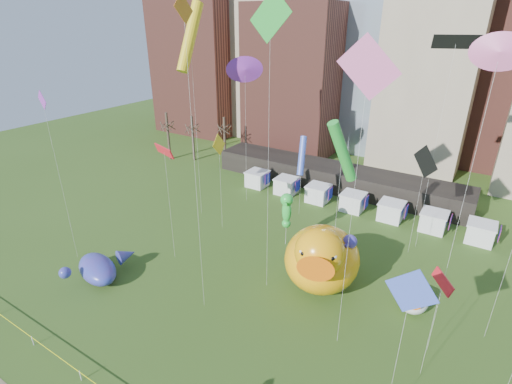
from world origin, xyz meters
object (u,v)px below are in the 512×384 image
Objects in this scene: small_duck at (413,299)px; seahorse_green at (286,208)px; seahorse_purple at (349,250)px; big_duck at (321,257)px; whale_inflatable at (99,268)px.

seahorse_green reaches higher than small_duck.
seahorse_green is at bearing 164.07° from seahorse_purple.
seahorse_purple is at bearing 171.66° from small_duck.
big_duck is at bearing 179.47° from small_duck.
whale_inflatable is at bearing -166.36° from small_duck.
seahorse_purple reaches higher than whale_inflatable.
seahorse_purple is 24.04m from whale_inflatable.
big_duck is 1.79× the size of seahorse_purple.
big_duck reaches higher than seahorse_green.
seahorse_purple is 0.81× the size of whale_inflatable.
small_duck is 29.29m from whale_inflatable.
whale_inflatable is (-26.96, -11.43, -0.11)m from small_duck.
seahorse_green is 19.91m from whale_inflatable.
small_duck is at bearing -7.04° from big_duck.
whale_inflatable is at bearing -146.14° from seahorse_green.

